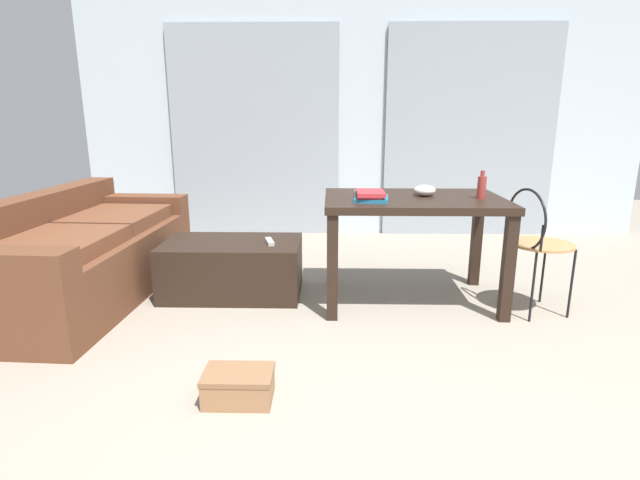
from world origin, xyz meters
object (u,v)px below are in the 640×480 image
object	(u,v)px
bowl	(425,190)
couch	(81,256)
coffee_table	(233,268)
wire_chair	(534,236)
shoebox	(239,386)
craft_table	(413,213)
tv_remote_on_table	(362,193)
bottle_near	(482,187)
tv_remote_primary	(270,241)
book_stack	(371,196)

from	to	relation	value
bowl	couch	bearing A→B (deg)	-179.42
coffee_table	wire_chair	size ratio (longest dim) A/B	1.17
couch	shoebox	bearing A→B (deg)	-44.09
couch	craft_table	size ratio (longest dim) A/B	1.68
bowl	wire_chair	bearing A→B (deg)	-21.28
bowl	tv_remote_on_table	world-z (taller)	bowl
tv_remote_on_table	shoebox	size ratio (longest dim) A/B	0.52
craft_table	shoebox	bearing A→B (deg)	-127.19
bowl	bottle_near	bearing A→B (deg)	-15.86
coffee_table	bowl	distance (m)	1.48
tv_remote_primary	tv_remote_on_table	bearing A→B (deg)	-10.82
book_stack	shoebox	world-z (taller)	book_stack
coffee_table	shoebox	distance (m)	1.44
craft_table	bowl	distance (m)	0.17
wire_chair	book_stack	xyz separation A→B (m)	(-1.05, 0.06, 0.24)
couch	bottle_near	world-z (taller)	bottle_near
wire_chair	bottle_near	xyz separation A→B (m)	(-0.31, 0.16, 0.29)
couch	tv_remote_on_table	distance (m)	2.06
wire_chair	bowl	world-z (taller)	wire_chair
coffee_table	shoebox	xyz separation A→B (m)	(0.30, -1.40, -0.12)
bowl	tv_remote_primary	distance (m)	1.14
tv_remote_on_table	tv_remote_primary	size ratio (longest dim) A/B	0.94
bottle_near	tv_remote_primary	size ratio (longest dim) A/B	1.04
couch	shoebox	distance (m)	1.92
bottle_near	tv_remote_primary	xyz separation A→B (m)	(-1.43, 0.12, -0.41)
tv_remote_primary	coffee_table	bearing A→B (deg)	156.88
craft_table	coffee_table	bearing A→B (deg)	175.19
couch	coffee_table	world-z (taller)	couch
bottle_near	tv_remote_on_table	world-z (taller)	bottle_near
couch	tv_remote_on_table	size ratio (longest dim) A/B	12.09
book_stack	tv_remote_on_table	distance (m)	0.28
bowl	tv_remote_primary	size ratio (longest dim) A/B	0.84
craft_table	shoebox	xyz separation A→B (m)	(-0.98, -1.29, -0.56)
bottle_near	shoebox	world-z (taller)	bottle_near
wire_chair	tv_remote_primary	distance (m)	1.77
craft_table	tv_remote_primary	xyz separation A→B (m)	(-1.00, 0.07, -0.23)
couch	book_stack	world-z (taller)	book_stack
tv_remote_primary	shoebox	bearing A→B (deg)	-104.77
coffee_table	bottle_near	distance (m)	1.83
tv_remote_primary	craft_table	bearing A→B (deg)	-19.38
tv_remote_on_table	coffee_table	bearing A→B (deg)	153.34
couch	book_stack	bearing A→B (deg)	-5.01
bowl	book_stack	bearing A→B (deg)	-152.04
book_stack	tv_remote_primary	xyz separation A→B (m)	(-0.69, 0.22, -0.37)
wire_chair	shoebox	size ratio (longest dim) A/B	2.62
craft_table	bottle_near	xyz separation A→B (m)	(0.44, -0.05, 0.19)
bottle_near	book_stack	xyz separation A→B (m)	(-0.74, -0.10, -0.05)
tv_remote_on_table	shoebox	world-z (taller)	tv_remote_on_table
coffee_table	shoebox	bearing A→B (deg)	-78.09
craft_table	tv_remote_on_table	size ratio (longest dim) A/B	7.19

